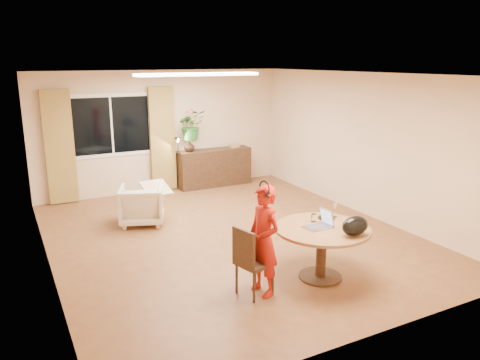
% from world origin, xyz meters
% --- Properties ---
extents(floor, '(6.50, 6.50, 0.00)m').
position_xyz_m(floor, '(0.00, 0.00, 0.00)').
color(floor, brown).
rests_on(floor, ground).
extents(ceiling, '(6.50, 6.50, 0.00)m').
position_xyz_m(ceiling, '(0.00, 0.00, 2.60)').
color(ceiling, white).
rests_on(ceiling, wall_back).
extents(wall_back, '(5.50, 0.00, 5.50)m').
position_xyz_m(wall_back, '(0.00, 3.25, 1.30)').
color(wall_back, tan).
rests_on(wall_back, floor).
extents(wall_left, '(0.00, 6.50, 6.50)m').
position_xyz_m(wall_left, '(-2.75, 0.00, 1.30)').
color(wall_left, tan).
rests_on(wall_left, floor).
extents(wall_right, '(0.00, 6.50, 6.50)m').
position_xyz_m(wall_right, '(2.75, 0.00, 1.30)').
color(wall_right, tan).
rests_on(wall_right, floor).
extents(window, '(1.70, 0.03, 1.30)m').
position_xyz_m(window, '(-1.10, 3.23, 1.50)').
color(window, white).
rests_on(window, wall_back).
extents(curtain_left, '(0.55, 0.08, 2.25)m').
position_xyz_m(curtain_left, '(-2.15, 3.15, 1.15)').
color(curtain_left, olive).
rests_on(curtain_left, wall_back).
extents(curtain_right, '(0.55, 0.08, 2.25)m').
position_xyz_m(curtain_right, '(-0.05, 3.15, 1.15)').
color(curtain_right, olive).
rests_on(curtain_right, wall_back).
extents(ceiling_panel, '(2.20, 0.35, 0.05)m').
position_xyz_m(ceiling_panel, '(0.00, 1.20, 2.57)').
color(ceiling_panel, white).
rests_on(ceiling_panel, ceiling).
extents(dining_table, '(1.24, 1.24, 0.71)m').
position_xyz_m(dining_table, '(0.41, -1.90, 0.56)').
color(dining_table, brown).
rests_on(dining_table, floor).
extents(dining_chair, '(0.51, 0.48, 0.89)m').
position_xyz_m(dining_chair, '(-0.59, -1.89, 0.44)').
color(dining_chair, black).
rests_on(dining_chair, floor).
extents(child, '(0.55, 0.41, 1.38)m').
position_xyz_m(child, '(-0.48, -1.91, 0.69)').
color(child, red).
rests_on(child, floor).
extents(laptop, '(0.37, 0.26, 0.24)m').
position_xyz_m(laptop, '(0.34, -1.87, 0.83)').
color(laptop, '#B7B7BC').
rests_on(laptop, dining_table).
extents(tumbler, '(0.09, 0.09, 0.11)m').
position_xyz_m(tumbler, '(0.44, -1.67, 0.76)').
color(tumbler, white).
rests_on(tumbler, dining_table).
extents(wine_glass, '(0.08, 0.08, 0.20)m').
position_xyz_m(wine_glass, '(0.81, -1.65, 0.81)').
color(wine_glass, white).
rests_on(wine_glass, dining_table).
extents(pot_lid, '(0.27, 0.27, 0.04)m').
position_xyz_m(pot_lid, '(0.68, -1.64, 0.73)').
color(pot_lid, white).
rests_on(pot_lid, dining_table).
extents(handbag, '(0.39, 0.25, 0.25)m').
position_xyz_m(handbag, '(0.59, -2.31, 0.83)').
color(handbag, black).
rests_on(handbag, dining_table).
extents(armchair, '(0.95, 0.96, 0.68)m').
position_xyz_m(armchair, '(-1.09, 1.27, 0.34)').
color(armchair, '#BDB596').
rests_on(armchair, floor).
extents(throw, '(0.48, 0.57, 0.03)m').
position_xyz_m(throw, '(-0.83, 1.25, 0.70)').
color(throw, beige).
rests_on(throw, armchair).
extents(sideboard, '(1.69, 0.41, 0.85)m').
position_xyz_m(sideboard, '(1.10, 3.01, 0.42)').
color(sideboard, black).
rests_on(sideboard, floor).
extents(vase, '(0.29, 0.29, 0.25)m').
position_xyz_m(vase, '(0.50, 3.01, 0.97)').
color(vase, black).
rests_on(vase, sideboard).
extents(bouquet, '(0.60, 0.52, 0.66)m').
position_xyz_m(bouquet, '(0.57, 3.01, 1.42)').
color(bouquet, '#256426').
rests_on(bouquet, vase).
extents(book_stack, '(0.24, 0.21, 0.08)m').
position_xyz_m(book_stack, '(1.61, 3.01, 0.89)').
color(book_stack, '#946C4B').
rests_on(book_stack, sideboard).
extents(desk_lamp, '(0.18, 0.18, 0.37)m').
position_xyz_m(desk_lamp, '(0.22, 2.96, 1.03)').
color(desk_lamp, black).
rests_on(desk_lamp, sideboard).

